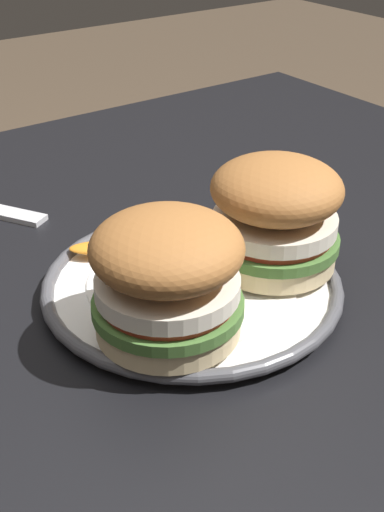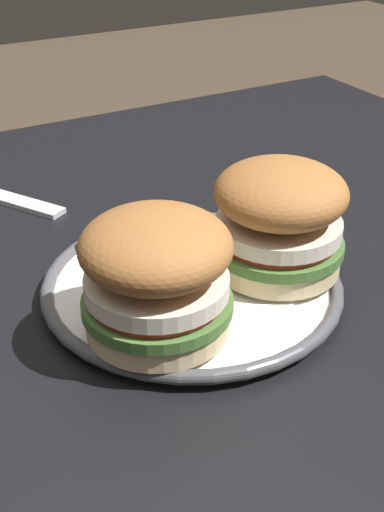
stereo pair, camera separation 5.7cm
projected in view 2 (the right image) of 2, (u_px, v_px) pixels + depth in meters
name	position (u px, v px, depth m)	size (l,w,h in m)	color
dining_table	(106.00, 374.00, 0.68)	(1.23, 0.89, 0.73)	black
dinner_plate	(192.00, 285.00, 0.62)	(0.27, 0.27, 0.02)	white
sandwich_half_left	(279.00, 217.00, 0.60)	(0.14, 0.14, 0.10)	beige
sandwich_half_right	(156.00, 273.00, 0.52)	(0.14, 0.14, 0.10)	beige
orange_peel_curled	(142.00, 260.00, 0.63)	(0.05, 0.05, 0.01)	orange
orange_peel_strip_long	(111.00, 243.00, 0.66)	(0.07, 0.05, 0.01)	orange
orange_peel_strip_short	(170.00, 226.00, 0.69)	(0.07, 0.05, 0.01)	orange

